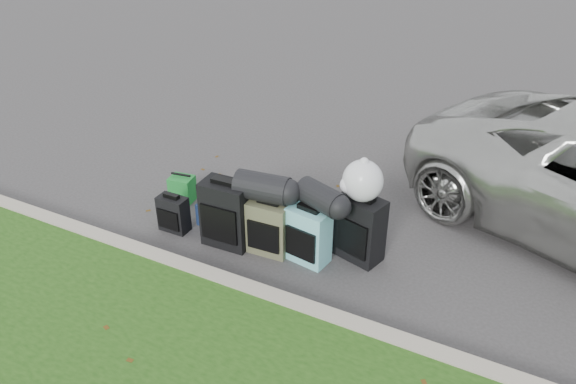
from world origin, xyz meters
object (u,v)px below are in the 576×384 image
at_px(suitcase_teal, 308,235).
at_px(suitcase_olive, 269,227).
at_px(suitcase_small_black, 174,214).
at_px(suitcase_large_black_right, 360,229).
at_px(suitcase_large_black_left, 227,214).
at_px(tote_green, 182,189).
at_px(tote_navy, 210,214).

bearing_deg(suitcase_teal, suitcase_olive, -165.99).
xyz_separation_m(suitcase_small_black, suitcase_large_black_right, (2.12, 0.49, 0.15)).
bearing_deg(suitcase_large_black_left, suitcase_large_black_right, 14.76).
bearing_deg(suitcase_olive, tote_green, 160.60).
relative_size(suitcase_olive, suitcase_large_black_right, 0.84).
bearing_deg(tote_navy, suitcase_olive, -7.00).
distance_m(suitcase_large_black_left, suitcase_olive, 0.51).
bearing_deg(suitcase_large_black_left, suitcase_small_black, -176.61).
bearing_deg(suitcase_large_black_right, suitcase_small_black, -151.33).
distance_m(suitcase_teal, tote_green, 2.02).
relative_size(suitcase_teal, tote_navy, 2.28).
height_order(suitcase_large_black_right, tote_navy, suitcase_large_black_right).
bearing_deg(suitcase_olive, suitcase_large_black_right, 17.59).
height_order(tote_green, tote_navy, tote_green).
height_order(suitcase_large_black_right, tote_green, suitcase_large_black_right).
distance_m(suitcase_teal, suitcase_large_black_right, 0.56).
xyz_separation_m(suitcase_large_black_right, tote_navy, (-1.82, -0.20, -0.23)).
relative_size(suitcase_small_black, suitcase_large_black_right, 0.59).
xyz_separation_m(suitcase_large_black_left, tote_navy, (-0.40, 0.22, -0.25)).
bearing_deg(suitcase_large_black_left, tote_navy, 148.79).
bearing_deg(tote_green, suitcase_large_black_right, -10.86).
height_order(suitcase_teal, tote_green, suitcase_teal).
bearing_deg(suitcase_teal, tote_green, 177.03).
bearing_deg(suitcase_teal, suitcase_small_black, -164.81).
height_order(suitcase_small_black, tote_green, suitcase_small_black).
bearing_deg(suitcase_small_black, suitcase_large_black_left, 5.04).
relative_size(suitcase_small_black, tote_navy, 1.55).
xyz_separation_m(suitcase_teal, suitcase_large_black_right, (0.47, 0.30, 0.05)).
xyz_separation_m(suitcase_small_black, tote_navy, (0.31, 0.29, -0.08)).
xyz_separation_m(suitcase_olive, suitcase_teal, (0.45, 0.04, 0.01)).
distance_m(suitcase_olive, tote_navy, 0.92).
xyz_separation_m(suitcase_large_black_right, tote_green, (-2.45, 0.10, -0.20)).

